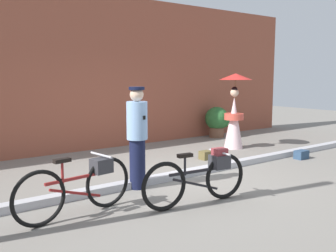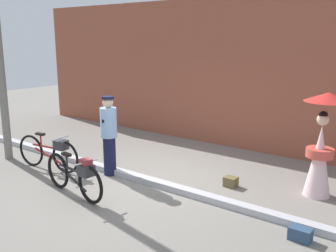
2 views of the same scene
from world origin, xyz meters
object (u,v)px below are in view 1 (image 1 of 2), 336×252
object	(u,v)px
person_officer	(137,135)
backpack_on_pavement	(302,154)
bicycle_near_officer	(80,185)
person_with_parasol	(234,110)
potted_plant_by_door	(218,121)
bicycle_far_side	(201,176)
backpack_spare	(206,155)

from	to	relation	value
person_officer	backpack_on_pavement	size ratio (longest dim) A/B	5.40
bicycle_near_officer	backpack_on_pavement	size ratio (longest dim) A/B	5.58
person_with_parasol	potted_plant_by_door	bearing A→B (deg)	60.00
bicycle_far_side	backpack_on_pavement	xyz separation A→B (m)	(3.78, 0.90, -0.31)
backpack_on_pavement	person_officer	bearing A→B (deg)	175.99
potted_plant_by_door	backpack_on_pavement	bearing A→B (deg)	-99.84
bicycle_near_officer	backpack_spare	size ratio (longest dim) A/B	7.16
person_officer	potted_plant_by_door	bearing A→B (deg)	32.72
backpack_on_pavement	backpack_spare	distance (m)	2.15
person_with_parasol	bicycle_near_officer	bearing A→B (deg)	-157.58
backpack_on_pavement	backpack_spare	world-z (taller)	backpack_on_pavement
bicycle_near_officer	person_officer	world-z (taller)	person_officer
bicycle_near_officer	backpack_on_pavement	bearing A→B (deg)	3.09
person_with_parasol	backpack_on_pavement	size ratio (longest dim) A/B	6.15
bicycle_near_officer	backpack_spare	world-z (taller)	bicycle_near_officer
bicycle_far_side	person_officer	size ratio (longest dim) A/B	1.04
backpack_on_pavement	bicycle_far_side	bearing A→B (deg)	-166.67
bicycle_far_side	person_officer	distance (m)	1.32
person_officer	backpack_spare	xyz separation A→B (m)	(2.35, 0.94, -0.79)
potted_plant_by_door	backpack_spare	world-z (taller)	potted_plant_by_door
bicycle_far_side	potted_plant_by_door	xyz separation A→B (m)	(4.35, 4.20, 0.09)
backpack_on_pavement	backpack_spare	xyz separation A→B (m)	(-1.77, 1.23, -0.00)
person_officer	potted_plant_by_door	distance (m)	5.59
bicycle_near_officer	backpack_spare	bearing A→B (deg)	22.86
bicycle_near_officer	potted_plant_by_door	world-z (taller)	potted_plant_by_door
potted_plant_by_door	person_with_parasol	bearing A→B (deg)	-120.00
bicycle_near_officer	person_officer	bearing A→B (deg)	24.88
bicycle_near_officer	person_with_parasol	distance (m)	5.52
bicycle_far_side	potted_plant_by_door	world-z (taller)	potted_plant_by_door
bicycle_far_side	person_officer	bearing A→B (deg)	106.16
potted_plant_by_door	backpack_on_pavement	distance (m)	3.38
bicycle_far_side	person_with_parasol	world-z (taller)	person_with_parasol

